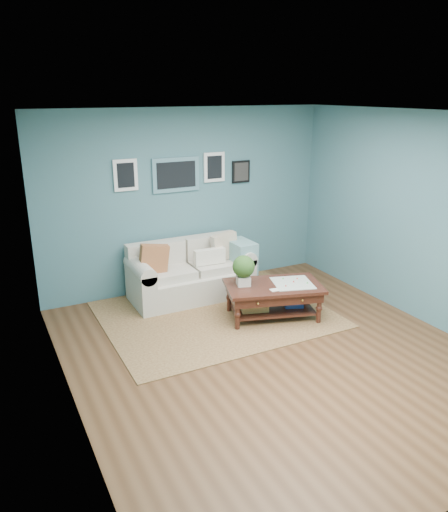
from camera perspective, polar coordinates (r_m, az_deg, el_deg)
room_shell at (r=5.44m, az=5.84°, el=1.67°), size 5.00×5.02×2.70m
area_rug at (r=6.87m, az=-0.95°, el=-6.66°), size 2.98×2.38×0.01m
loveseat at (r=7.36m, az=-3.31°, el=-1.81°), size 1.81×0.82×0.93m
coffee_table at (r=6.67m, az=5.09°, el=-3.94°), size 1.42×1.07×0.88m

